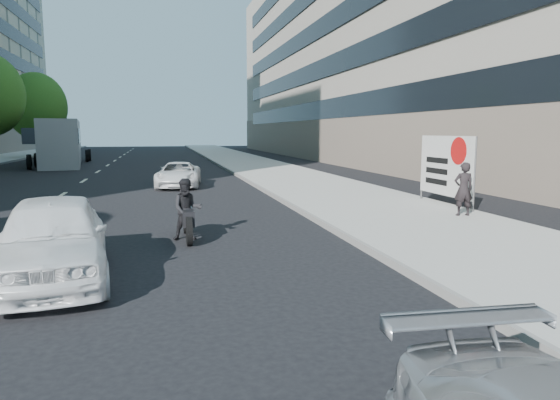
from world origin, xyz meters
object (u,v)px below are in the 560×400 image
object	(u,v)px
pedestrian_woman	(463,189)
motorcycle	(187,212)
white_sedan_near	(53,238)
white_sedan_far	(179,175)
bus	(62,143)
protest_banner	(446,166)

from	to	relation	value
pedestrian_woman	motorcycle	xyz separation A→B (m)	(-7.62, -0.71, -0.26)
white_sedan_near	motorcycle	bearing A→B (deg)	41.63
white_sedan_far	bus	size ratio (longest dim) A/B	0.32
motorcycle	white_sedan_far	bearing A→B (deg)	88.16
protest_banner	white_sedan_near	xyz separation A→B (m)	(-10.64, -5.38, -0.68)
bus	white_sedan_far	bearing A→B (deg)	-72.97
white_sedan_far	motorcycle	xyz separation A→B (m)	(-0.20, -11.35, 0.08)
pedestrian_woman	bus	size ratio (longest dim) A/B	0.12
pedestrian_woman	white_sedan_far	world-z (taller)	pedestrian_woman
motorcycle	bus	world-z (taller)	bus
bus	protest_banner	bearing A→B (deg)	-65.92
white_sedan_near	white_sedan_far	distance (m)	14.26
bus	white_sedan_near	bearing A→B (deg)	-87.92
pedestrian_woman	protest_banner	distance (m)	2.16
protest_banner	motorcycle	size ratio (longest dim) A/B	1.50
white_sedan_far	motorcycle	bearing A→B (deg)	-84.42
pedestrian_woman	white_sedan_far	distance (m)	12.98
motorcycle	bus	xyz separation A→B (m)	(-7.71, 28.58, 1.00)
pedestrian_woman	protest_banner	xyz separation A→B (m)	(0.66, 2.00, 0.50)
pedestrian_woman	white_sedan_near	size ratio (longest dim) A/B	0.35
pedestrian_woman	white_sedan_far	bearing A→B (deg)	-47.73
white_sedan_near	motorcycle	size ratio (longest dim) A/B	2.07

